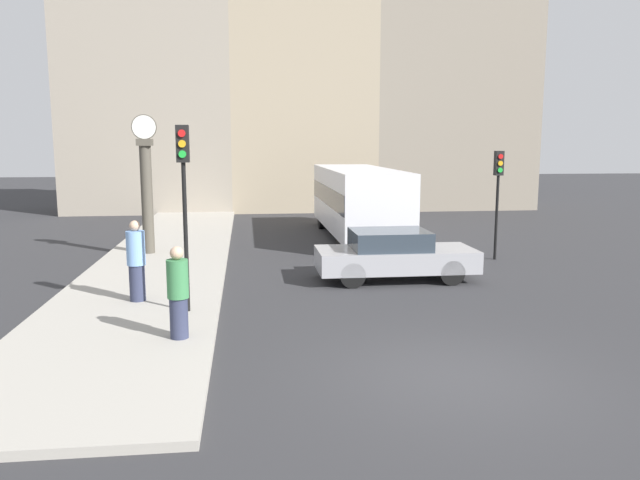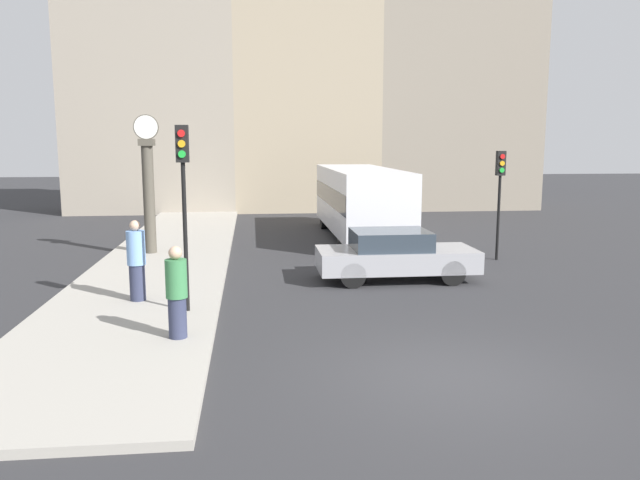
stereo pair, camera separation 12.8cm
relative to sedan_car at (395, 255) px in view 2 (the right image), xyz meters
name	(u,v)px [view 2 (the right image)]	position (x,y,z in m)	size (l,w,h in m)	color
ground_plane	(450,377)	(-0.71, -7.03, -0.69)	(120.00, 120.00, 0.00)	#2D2D30
sidewalk_corner	(171,252)	(-6.51, 4.62, -0.62)	(3.88, 27.30, 0.14)	#A39E93
building_row	(303,75)	(-0.91, 18.58, 6.61)	(25.20, 5.00, 15.39)	gray
sedan_car	(395,255)	(0.00, 0.00, 0.00)	(4.24, 1.83, 1.36)	#9E9EA3
bus_distant	(360,198)	(0.35, 7.52, 0.85)	(2.44, 8.90, 2.69)	silver
traffic_light_near	(183,180)	(-5.21, -3.07, 2.24)	(0.26, 0.24, 3.91)	black
traffic_light_far	(500,182)	(3.90, 2.52, 1.77)	(0.26, 0.24, 3.43)	black
street_clock	(149,188)	(-7.10, 4.23, 1.55)	(0.79, 0.47, 4.42)	#4C473D
pedestrian_green_hoodie	(177,293)	(-5.21, -4.93, 0.29)	(0.39, 0.39, 1.71)	#2D334C
pedestrian_blue_stripe	(136,261)	(-6.43, -2.04, 0.36)	(0.41, 0.41, 1.84)	#2D334C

